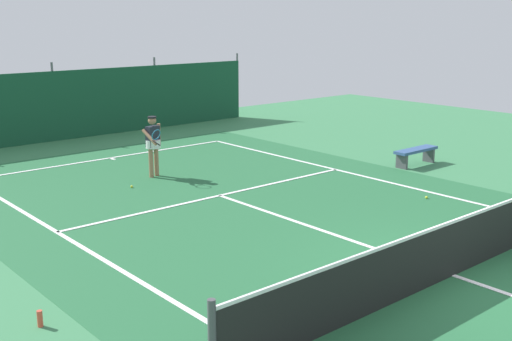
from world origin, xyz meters
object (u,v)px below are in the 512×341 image
at_px(tennis_ball_midcourt, 132,187).
at_px(water_bottle, 40,319).
at_px(courtside_bench, 416,153).
at_px(tennis_player, 153,142).
at_px(tennis_net, 455,247).
at_px(tennis_ball_near_player, 427,197).

relative_size(tennis_ball_midcourt, water_bottle, 0.28).
bearing_deg(tennis_ball_midcourt, courtside_bench, -22.69).
bearing_deg(water_bottle, courtside_bench, 11.64).
height_order(tennis_player, courtside_bench, tennis_player).
relative_size(tennis_net, tennis_ball_midcourt, 153.33).
distance_m(tennis_player, tennis_ball_near_player, 7.19).
distance_m(tennis_player, courtside_bench, 7.53).
distance_m(tennis_net, water_bottle, 6.57).
distance_m(tennis_ball_midcourt, water_bottle, 7.39).
height_order(tennis_player, water_bottle, tennis_player).
bearing_deg(tennis_ball_midcourt, tennis_net, -81.65).
relative_size(tennis_ball_midcourt, courtside_bench, 0.04).
bearing_deg(tennis_ball_near_player, water_bottle, -178.51).
bearing_deg(courtside_bench, water_bottle, -168.36).
relative_size(tennis_ball_near_player, courtside_bench, 0.04).
bearing_deg(tennis_ball_near_player, courtside_bench, 39.88).
bearing_deg(water_bottle, tennis_net, -24.80).
bearing_deg(tennis_ball_near_player, tennis_net, -140.05).
xyz_separation_m(tennis_ball_near_player, courtside_bench, (2.73, 2.28, 0.34)).
bearing_deg(tennis_player, tennis_ball_near_player, 109.31).
xyz_separation_m(tennis_ball_midcourt, courtside_bench, (7.55, -3.16, 0.34)).
height_order(tennis_net, tennis_player, tennis_player).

